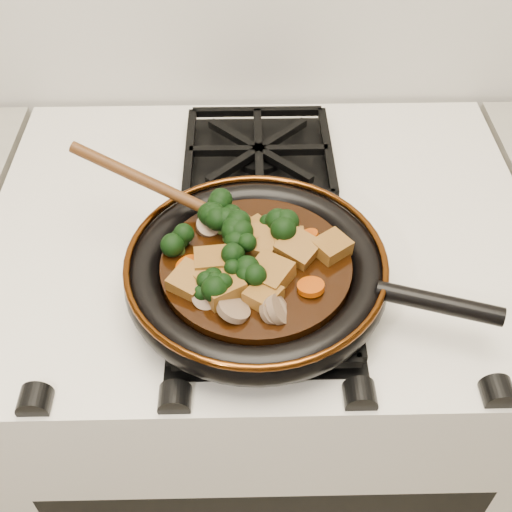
{
  "coord_description": "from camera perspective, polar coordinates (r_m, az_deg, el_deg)",
  "views": [
    {
      "loc": [
        -0.02,
        1.04,
        1.51
      ],
      "look_at": [
        -0.01,
        1.56,
        0.97
      ],
      "focal_mm": 45.0,
      "sensor_mm": 36.0,
      "label": 1
    }
  ],
  "objects": [
    {
      "name": "stove",
      "position": [
        1.24,
        0.32,
        -12.49
      ],
      "size": [
        0.76,
        0.6,
        0.9
      ],
      "primitive_type": "cube",
      "color": "silver",
      "rests_on": "ground"
    },
    {
      "name": "burner_grate_front",
      "position": [
        0.78,
        0.71,
        -3.41
      ],
      "size": [
        0.23,
        0.23,
        0.03
      ],
      "primitive_type": null,
      "color": "black",
      "rests_on": "stove"
    },
    {
      "name": "burner_grate_back",
      "position": [
        0.99,
        0.24,
        8.99
      ],
      "size": [
        0.23,
        0.23,
        0.03
      ],
      "primitive_type": null,
      "color": "black",
      "rests_on": "stove"
    },
    {
      "name": "skillet",
      "position": [
        0.77,
        0.17,
        -1.39
      ],
      "size": [
        0.43,
        0.32,
        0.05
      ],
      "rotation": [
        0.0,
        0.0,
        -0.31
      ],
      "color": "black",
      "rests_on": "burner_grate_front"
    },
    {
      "name": "braising_sauce",
      "position": [
        0.76,
        0.0,
        -1.09
      ],
      "size": [
        0.23,
        0.23,
        0.02
      ],
      "primitive_type": "cylinder",
      "color": "black",
      "rests_on": "skillet"
    },
    {
      "name": "tofu_cube_0",
      "position": [
        0.73,
        -5.94,
        -2.22
      ],
      "size": [
        0.05,
        0.06,
        0.03
      ],
      "primitive_type": "cube",
      "rotation": [
        -0.06,
        -0.07,
        2.59
      ],
      "color": "brown",
      "rests_on": "braising_sauce"
    },
    {
      "name": "tofu_cube_1",
      "position": [
        0.78,
        0.04,
        2.15
      ],
      "size": [
        0.05,
        0.05,
        0.02
      ],
      "primitive_type": "cube",
      "rotation": [
        -0.04,
        0.07,
        0.74
      ],
      "color": "brown",
      "rests_on": "braising_sauce"
    },
    {
      "name": "tofu_cube_2",
      "position": [
        0.75,
        -3.81,
        -0.65
      ],
      "size": [
        0.05,
        0.04,
        0.03
      ],
      "primitive_type": "cube",
      "rotation": [
        -0.1,
        -0.02,
        0.09
      ],
      "color": "brown",
      "rests_on": "braising_sauce"
    },
    {
      "name": "tofu_cube_3",
      "position": [
        0.71,
        0.65,
        -3.59
      ],
      "size": [
        0.05,
        0.05,
        0.02
      ],
      "primitive_type": "cube",
      "rotation": [
        -0.03,
        0.04,
        0.93
      ],
      "color": "brown",
      "rests_on": "braising_sauce"
    },
    {
      "name": "tofu_cube_4",
      "position": [
        0.77,
        0.44,
        1.16
      ],
      "size": [
        0.05,
        0.05,
        0.03
      ],
      "primitive_type": "cube",
      "rotation": [
        -0.1,
        -0.02,
        2.82
      ],
      "color": "brown",
      "rests_on": "braising_sauce"
    },
    {
      "name": "tofu_cube_5",
      "position": [
        0.77,
        2.88,
        1.21
      ],
      "size": [
        0.04,
        0.04,
        0.03
      ],
      "primitive_type": "cube",
      "rotation": [
        0.1,
        -0.06,
        1.6
      ],
      "color": "brown",
      "rests_on": "braising_sauce"
    },
    {
      "name": "tofu_cube_6",
      "position": [
        0.73,
        1.25,
        -1.68
      ],
      "size": [
        0.06,
        0.06,
        0.03
      ],
      "primitive_type": "cube",
      "rotation": [
        -0.04,
        -0.08,
        0.98
      ],
      "color": "brown",
      "rests_on": "braising_sauce"
    },
    {
      "name": "tofu_cube_7",
      "position": [
        0.77,
        6.72,
        0.74
      ],
      "size": [
        0.05,
        0.05,
        0.02
      ],
      "primitive_type": "cube",
      "rotation": [
        0.04,
        0.02,
        0.65
      ],
      "color": "brown",
      "rests_on": "braising_sauce"
    },
    {
      "name": "tofu_cube_8",
      "position": [
        0.72,
        -3.17,
        -2.79
      ],
      "size": [
        0.06,
        0.06,
        0.03
      ],
      "primitive_type": "cube",
      "rotation": [
        -0.08,
        0.04,
        0.56
      ],
      "color": "brown",
      "rests_on": "braising_sauce"
    },
    {
      "name": "tofu_cube_9",
      "position": [
        0.76,
        3.74,
        0.6
      ],
      "size": [
        0.06,
        0.06,
        0.03
      ],
      "primitive_type": "cube",
      "rotation": [
        0.11,
        -0.1,
        0.92
      ],
      "color": "brown",
      "rests_on": "braising_sauce"
    },
    {
      "name": "broccoli_floret_0",
      "position": [
        0.78,
        1.7,
        2.2
      ],
      "size": [
        0.06,
        0.07,
        0.07
      ],
      "primitive_type": null,
      "rotation": [
        0.23,
        -0.02,
        3.11
      ],
      "color": "black",
      "rests_on": "braising_sauce"
    },
    {
      "name": "broccoli_floret_1",
      "position": [
        0.74,
        -1.85,
        -0.69
      ],
      "size": [
        0.06,
        0.07,
        0.07
      ],
      "primitive_type": null,
      "rotation": [
        -0.01,
        -0.17,
        1.62
      ],
      "color": "black",
      "rests_on": "braising_sauce"
    },
    {
      "name": "broccoli_floret_2",
      "position": [
        0.77,
        -6.8,
        0.8
      ],
      "size": [
        0.06,
        0.06,
        0.05
      ],
      "primitive_type": null,
      "rotation": [
        -0.03,
        -0.01,
        1.55
      ],
      "color": "black",
      "rests_on": "braising_sauce"
    },
    {
      "name": "broccoli_floret_3",
      "position": [
        0.77,
        -0.74,
        1.25
      ],
      "size": [
        0.07,
        0.07,
        0.05
      ],
      "primitive_type": null,
      "rotation": [
        0.01,
        0.01,
        1.77
      ],
      "color": "black",
      "rests_on": "braising_sauce"
    },
    {
      "name": "broccoli_floret_4",
      "position": [
        0.78,
        -2.55,
        2.08
      ],
      "size": [
        0.08,
        0.08,
        0.07
      ],
      "primitive_type": null,
      "rotation": [
        0.05,
        0.17,
        1.24
      ],
      "color": "black",
      "rests_on": "braising_sauce"
    },
    {
      "name": "broccoli_floret_5",
      "position": [
        0.8,
        -3.17,
        3.49
      ],
      "size": [
        0.08,
        0.07,
        0.07
      ],
      "primitive_type": null,
      "rotation": [
        -0.18,
        0.24,
        3.0
      ],
      "color": "black",
      "rests_on": "braising_sauce"
    },
    {
      "name": "broccoli_floret_6",
      "position": [
        0.72,
        -3.76,
        -2.81
      ],
      "size": [
        0.07,
        0.08,
        0.06
      ],
      "primitive_type": null,
      "rotation": [
        -0.22,
        0.09,
        0.26
      ],
      "color": "black",
      "rests_on": "braising_sauce"
    },
    {
      "name": "broccoli_floret_7",
      "position": [
        0.73,
        -1.07,
        -1.88
      ],
      "size": [
        0.09,
        0.08,
        0.07
      ],
      "primitive_type": null,
      "rotation": [
        0.24,
        -0.24,
        2.68
      ],
      "color": "black",
      "rests_on": "braising_sauce"
    },
    {
      "name": "broccoli_floret_8",
      "position": [
        0.79,
        -3.12,
        2.77
      ],
      "size": [
        0.07,
        0.07,
        0.07
      ],
      "primitive_type": null,
      "rotation": [
        0.13,
        0.13,
        0.2
      ],
      "color": "black",
      "rests_on": "braising_sauce"
    },
    {
      "name": "broccoli_floret_9",
      "position": [
        0.8,
        -3.77,
        3.94
      ],
      "size": [
        0.08,
        0.08,
        0.08
      ],
      "primitive_type": null,
      "rotation": [
        0.18,
        0.17,
        1.89
      ],
      "color": "black",
      "rests_on": "braising_sauce"
    },
    {
      "name": "carrot_coin_0",
      "position": [
        0.74,
        -1.29,
        -1.85
      ],
      "size": [
        0.03,
        0.03,
        0.01
      ],
      "primitive_type": "cylinder",
      "rotation": [
        0.22,
        -0.02,
        0.0
      ],
      "color": "#A43A04",
      "rests_on": "braising_sauce"
    },
    {
      "name": "carrot_coin_1",
      "position": [
        0.75,
        -6.02,
        -0.87
      ],
      "size": [
        0.03,
        0.03,
        0.02
      ],
      "primitive_type": "cylinder",
      "rotation": [
        -0.03,
        -0.3,
        0.0
      ],
      "color": "#A43A04",
      "rests_on": "braising_sauce"
    },
    {
      "name": "carrot_coin_2",
      "position": [
        0.78,
        4.66,
        1.72
      ],
      "size": [
        0.03,
        0.03,
        0.02
      ],
      "primitive_type": "cylinder",
      "rotation": [
        -0.21,
        -0.34,
        0.0
      ],
      "color": "#A43A04",
      "rests_on": "braising_sauce"
    },
    {
      "name": "carrot_coin_3",
      "position": [
        0.73,
        4.9,
        -2.76
      ],
      "size": [
        0.03,
        0.03,
        0.01
      ],
      "primitive_type": "cylinder",
      "rotation": [
        -0.16,
        -0.08,
        0.0
      ],
      "color": "#A43A04",
      "rests_on": "braising_sauce"
    },
    {
      "name": "carrot_coin_4",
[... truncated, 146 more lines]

